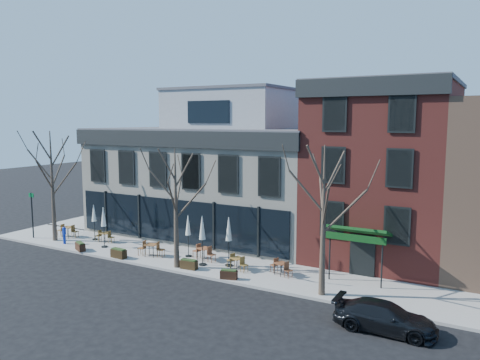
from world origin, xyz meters
The scene contains 26 objects.
ground centered at (0.00, 0.00, 0.00)m, with size 120.00×120.00×0.00m, color black.
sidewalk_front centered at (3.25, -2.15, 0.07)m, with size 33.50×4.70×0.15m, color gray.
sidewalk_side centered at (-11.25, 6.00, 0.07)m, with size 4.50×12.00×0.15m, color gray.
corner_building centered at (0.07, 5.07, 4.72)m, with size 18.39×10.39×11.10m.
red_brick_building centered at (13.00, 4.98, 5.64)m, with size 8.20×11.78×11.18m.
tree_corner centered at (-8.49, -3.20, 4.25)m, with size 3.93×3.98×7.92m.
tree_mid centered at (3.01, -3.90, 3.79)m, with size 3.50×3.55×7.04m.
tree_right centered at (12.01, -3.90, 4.02)m, with size 3.72×3.77×7.48m.
sign_pole centered at (-10.50, -3.50, 2.07)m, with size 0.50×0.10×3.40m.
parked_sedan centered at (15.59, -6.23, 0.62)m, with size 1.73×4.24×1.23m, color black.
call_box centered at (-7.12, -3.53, 0.81)m, with size 0.25×0.25×1.24m.
cafe_set_0 centered at (-8.49, -2.05, 0.63)m, with size 1.80×0.81×0.93m.
cafe_set_1 centered at (-4.98, -1.80, 0.57)m, with size 1.58×0.68×0.82m.
cafe_set_2 centered at (0.20, -2.88, 0.64)m, with size 1.86×0.87×0.95m.
cafe_set_3 centered at (3.63, -1.93, 0.63)m, with size 1.84×0.85×0.94m.
cafe_set_4 centered at (6.38, -2.57, 0.60)m, with size 1.68×0.98×0.87m.
cafe_set_5 centered at (9.00, -2.17, 0.59)m, with size 1.64×1.03×0.85m.
umbrella_0 centered at (-6.13, -1.65, 1.97)m, with size 0.41×0.41×2.59m.
umbrella_1 centered at (-4.00, -2.80, 2.12)m, with size 0.45×0.45×2.79m.
umbrella_2 centered at (2.34, -1.79, 2.04)m, with size 0.43×0.43×2.68m.
umbrella_3 centered at (4.12, -2.82, 2.27)m, with size 0.48×0.48×3.00m.
umbrella_4 centered at (5.59, -2.19, 2.24)m, with size 0.47×0.47×2.96m.
planter_0 centered at (-4.79, -4.20, 0.43)m, with size 1.09×0.79×0.57m.
planter_1 centered at (-1.34, -4.20, 0.45)m, with size 1.10×0.50×0.60m.
planter_2 centered at (3.84, -3.85, 0.44)m, with size 1.05×0.48×0.57m.
planter_3 centered at (6.78, -4.20, 0.41)m, with size 1.00×0.61×0.52m.
Camera 1 is at (19.44, -25.52, 8.81)m, focal length 35.00 mm.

